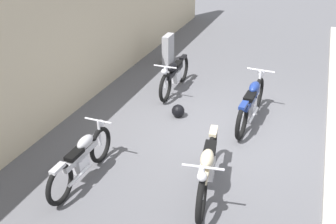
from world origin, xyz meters
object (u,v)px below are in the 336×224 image
object	(u,v)px
motorcycle_silver	(82,159)
helmet	(178,111)
stone_marker	(168,49)
motorcycle_cream	(207,167)
motorcycle_black	(174,75)
motorcycle_blue	(251,103)

from	to	relation	value
motorcycle_silver	helmet	bearing A→B (deg)	-14.90
stone_marker	motorcycle_silver	world-z (taller)	stone_marker
stone_marker	motorcycle_cream	bearing A→B (deg)	-153.24
motorcycle_cream	motorcycle_black	distance (m)	4.03
helmet	motorcycle_cream	xyz separation A→B (m)	(-2.29, -1.31, 0.32)
motorcycle_silver	motorcycle_cream	bearing A→B (deg)	-77.06
motorcycle_black	motorcycle_blue	distance (m)	2.32
helmet	motorcycle_blue	distance (m)	1.61
motorcycle_blue	stone_marker	bearing A→B (deg)	50.34
helmet	motorcycle_blue	xyz separation A→B (m)	(0.32, -1.55, 0.33)
motorcycle_black	motorcycle_silver	distance (m)	4.03
motorcycle_black	motorcycle_blue	size ratio (longest dim) A/B	0.92
motorcycle_black	helmet	bearing A→B (deg)	23.39
helmet	motorcycle_blue	bearing A→B (deg)	-78.49
stone_marker	motorcycle_silver	distance (m)	5.89
motorcycle_silver	motorcycle_blue	world-z (taller)	motorcycle_blue
stone_marker	helmet	xyz separation A→B (m)	(-3.12, -1.42, -0.29)
motorcycle_cream	motorcycle_silver	distance (m)	2.12
stone_marker	motorcycle_blue	size ratio (longest dim) A/B	0.39
motorcycle_cream	motorcycle_blue	xyz separation A→B (m)	(2.60, -0.24, 0.01)
helmet	motorcycle_black	distance (m)	1.43
stone_marker	motorcycle_cream	distance (m)	6.05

